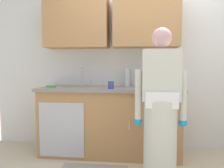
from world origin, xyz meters
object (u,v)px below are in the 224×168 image
object	(u,v)px
person_at_sink	(160,118)
bottle_water_short	(161,81)
sink	(82,88)
bottle_soap	(150,81)
cup_by_sink	(111,85)
bottle_water_tall	(127,77)
sponge	(51,86)

from	to	relation	value
person_at_sink	bottle_water_short	distance (m)	1.04
sink	bottle_soap	distance (m)	0.97
sink	cup_by_sink	xyz separation A→B (m)	(0.43, -0.22, 0.06)
bottle_water_short	bottle_water_tall	bearing A→B (deg)	-176.10
person_at_sink	bottle_water_tall	xyz separation A→B (m)	(-0.39, 0.94, 0.38)
cup_by_sink	sponge	world-z (taller)	cup_by_sink
bottle_water_tall	cup_by_sink	bearing A→B (deg)	-115.39
bottle_water_short	cup_by_sink	world-z (taller)	bottle_water_short
cup_by_sink	sponge	distance (m)	0.86
cup_by_sink	bottle_soap	bearing A→B (deg)	34.55
sink	cup_by_sink	bearing A→B (deg)	-26.64
bottle_soap	sponge	world-z (taller)	bottle_soap
person_at_sink	bottle_soap	distance (m)	0.96
bottle_water_tall	sponge	xyz separation A→B (m)	(-1.05, -0.29, -0.12)
cup_by_sink	sink	bearing A→B (deg)	153.36
bottle_soap	cup_by_sink	world-z (taller)	bottle_soap
person_at_sink	bottle_water_tall	distance (m)	1.09
bottle_water_short	bottle_water_tall	world-z (taller)	bottle_water_tall
cup_by_sink	bottle_water_tall	bearing A→B (deg)	64.61
sponge	person_at_sink	bearing A→B (deg)	-24.57
bottle_soap	sponge	distance (m)	1.40
sink	bottle_soap	size ratio (longest dim) A/B	2.85
bottle_soap	bottle_water_short	xyz separation A→B (m)	(0.17, 0.08, -0.00)
sink	cup_by_sink	distance (m)	0.49
bottle_soap	cup_by_sink	bearing A→B (deg)	-145.45
bottle_soap	cup_by_sink	size ratio (longest dim) A/B	1.76
bottle_water_short	bottle_water_tall	distance (m)	0.50
person_at_sink	bottle_water_short	bearing A→B (deg)	83.75
sink	bottle_water_short	world-z (taller)	sink
bottle_water_tall	person_at_sink	bearing A→B (deg)	-67.70
bottle_water_short	sponge	distance (m)	1.57
sink	bottle_soap	xyz separation A→B (m)	(0.96, 0.14, 0.10)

